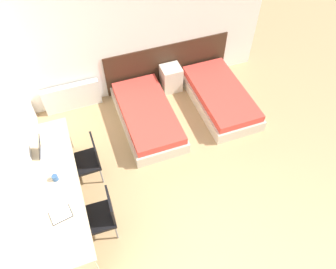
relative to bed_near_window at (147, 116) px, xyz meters
name	(u,v)px	position (x,y,z in m)	size (l,w,h in m)	color
wall_back	(133,31)	(0.11, 1.01, 1.17)	(5.17, 0.05, 2.70)	white
wall_left	(17,150)	(-2.00, -1.03, 1.17)	(0.05, 5.02, 2.70)	white
headboard_panel	(167,64)	(0.75, 0.97, 0.28)	(2.56, 0.03, 0.93)	#382316
bed_near_window	(147,116)	(0.00, 0.00, 0.00)	(0.96, 1.87, 0.37)	beige
bed_near_door	(220,97)	(1.50, 0.00, 0.00)	(0.96, 1.87, 0.37)	beige
nightstand	(171,78)	(0.75, 0.76, 0.09)	(0.39, 0.36, 0.54)	beige
radiator	(72,97)	(-1.23, 0.89, 0.10)	(1.08, 0.12, 0.56)	silver
desk	(60,189)	(-1.69, -1.30, 0.43)	(0.58, 2.42, 0.77)	#C6B28E
chair_near_laptop	(88,159)	(-1.22, -0.80, 0.29)	(0.46, 0.46, 0.85)	black
chair_near_notebook	(102,214)	(-1.22, -1.80, 0.29)	(0.47, 0.47, 0.85)	black
laptop	(46,150)	(-1.75, -0.71, 0.65)	(0.32, 0.24, 0.31)	silver
open_notebook	(61,215)	(-1.71, -1.78, 0.60)	(0.30, 0.24, 0.02)	black
mug	(55,178)	(-1.70, -1.22, 0.63)	(0.08, 0.08, 0.09)	#2D5184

